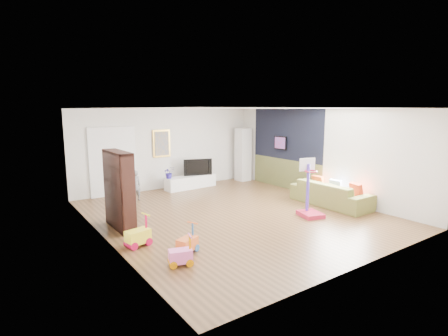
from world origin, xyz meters
TOP-DOWN VIEW (x-y plane):
  - floor at (0.00, 0.00)m, footprint 6.50×7.50m
  - ceiling at (0.00, 0.00)m, footprint 6.50×7.50m
  - wall_back at (0.00, 3.75)m, footprint 6.50×0.00m
  - wall_front at (0.00, -3.75)m, footprint 6.50×0.00m
  - wall_left at (-3.25, 0.00)m, footprint 0.00×7.50m
  - wall_right at (3.25, 0.00)m, footprint 0.00×7.50m
  - navy_accent at (3.23, 1.40)m, footprint 0.01×3.20m
  - olive_wainscot at (3.23, 1.40)m, footprint 0.01×3.20m
  - doorway at (-1.90, 3.71)m, footprint 1.45×0.06m
  - painting_back at (-0.25, 3.71)m, footprint 0.62×0.06m
  - artwork_right at (3.17, 1.60)m, footprint 0.04×0.56m
  - media_console at (0.58, 3.25)m, footprint 1.86×0.58m
  - tall_cabinet at (2.87, 3.28)m, footprint 0.48×0.48m
  - bookshelf at (-2.75, 0.59)m, footprint 0.33×1.21m
  - sofa at (2.75, -0.90)m, footprint 0.90×2.30m
  - basketball_hoop at (1.47, -1.31)m, footprint 0.65×0.73m
  - ride_on_yellow at (-2.83, -0.69)m, footprint 0.52×0.38m
  - ride_on_orange at (-2.18, -1.54)m, footprint 0.48×0.40m
  - ride_on_pink at (-2.54, -1.94)m, footprint 0.45×0.35m
  - child at (-1.60, 2.69)m, footprint 0.35×0.25m
  - tv at (0.87, 3.28)m, footprint 0.98×0.42m
  - vase_plant at (-0.22, 3.27)m, footprint 0.36×0.32m
  - pillow_left at (2.94, -1.59)m, footprint 0.22×0.42m
  - pillow_center at (2.96, -0.92)m, footprint 0.10×0.37m
  - pillow_right at (3.00, -0.24)m, footprint 0.10×0.38m

SIDE VIEW (x-z plane):
  - floor at x=0.00m, z-range 0.00..0.00m
  - media_console at x=0.58m, z-range 0.00..0.43m
  - ride_on_pink at x=-2.54m, z-range 0.00..0.53m
  - ride_on_orange at x=-2.18m, z-range 0.00..0.55m
  - ride_on_yellow at x=-2.83m, z-range 0.00..0.62m
  - sofa at x=2.75m, z-range 0.00..0.67m
  - child at x=-1.60m, z-range 0.00..0.92m
  - olive_wainscot at x=3.23m, z-range 0.00..1.00m
  - pillow_left at x=2.94m, z-range 0.33..0.73m
  - pillow_center at x=2.96m, z-range 0.34..0.71m
  - pillow_right at x=3.00m, z-range 0.34..0.72m
  - vase_plant at x=-0.22m, z-range 0.43..0.82m
  - tv at x=0.87m, z-range 0.43..1.00m
  - basketball_hoop at x=1.47m, z-range 0.00..1.47m
  - bookshelf at x=-2.75m, z-range 0.00..1.77m
  - tall_cabinet at x=2.87m, z-range 0.00..1.98m
  - doorway at x=-1.90m, z-range 0.00..2.10m
  - wall_back at x=0.00m, z-range 0.00..2.70m
  - wall_front at x=0.00m, z-range 0.00..2.70m
  - wall_left at x=-3.25m, z-range 0.00..2.70m
  - wall_right at x=3.25m, z-range 0.00..2.70m
  - artwork_right at x=3.17m, z-range 1.32..1.78m
  - painting_back at x=-0.25m, z-range 1.09..2.01m
  - navy_accent at x=3.23m, z-range 1.00..2.70m
  - ceiling at x=0.00m, z-range 2.70..2.70m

